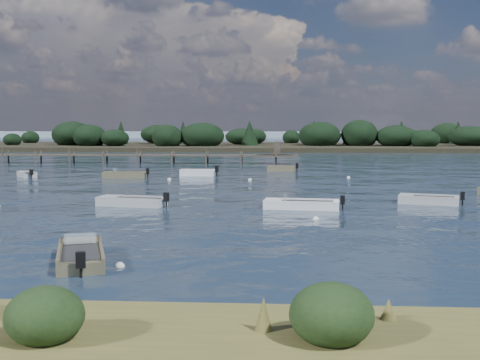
# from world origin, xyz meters

# --- Properties ---
(ground) EXTENTS (400.00, 400.00, 0.00)m
(ground) POSITION_xyz_m (0.00, 60.00, 0.00)
(ground) COLOR #162333
(ground) RESTS_ON ground
(shore_lip) EXTENTS (160.00, 0.60, 0.30)m
(shore_lip) POSITION_xyz_m (0.00, -12.20, 0.00)
(shore_lip) COLOR black
(shore_lip) RESTS_ON ground
(dinghy_extra_b) EXTENTS (4.14, 1.92, 1.11)m
(dinghy_extra_b) POSITION_xyz_m (-9.62, 27.03, 0.15)
(dinghy_extra_b) COLOR #726A4C
(dinghy_extra_b) RESTS_ON ground
(tender_far_grey) EXTENTS (2.57, 2.89, 1.00)m
(tender_far_grey) POSITION_xyz_m (-18.56, 27.00, 0.14)
(tender_far_grey) COLOR #A1A6A7
(tender_far_grey) RESTS_ON ground
(tender_far_white) EXTENTS (3.54, 1.33, 1.21)m
(tender_far_white) POSITION_xyz_m (-3.33, 29.33, 0.17)
(tender_far_white) COLOR white
(tender_far_white) RESTS_ON ground
(dinghy_near_olive) EXTENTS (2.67, 4.35, 1.05)m
(dinghy_near_olive) POSITION_xyz_m (-2.53, -6.26, 0.14)
(dinghy_near_olive) COLOR #726A4C
(dinghy_near_olive) RESTS_ON ground
(dinghy_mid_grey) EXTENTS (4.29, 2.20, 1.06)m
(dinghy_mid_grey) POSITION_xyz_m (-4.31, 8.07, 0.14)
(dinghy_mid_grey) COLOR #A1A6A7
(dinghy_mid_grey) RESTS_ON ground
(dinghy_mid_white_a) EXTENTS (4.50, 2.00, 1.04)m
(dinghy_mid_white_a) POSITION_xyz_m (5.40, 7.47, 0.13)
(dinghy_mid_white_a) COLOR white
(dinghy_mid_white_a) RESTS_ON ground
(tender_far_grey_b) EXTENTS (3.21, 1.44, 1.08)m
(tender_far_grey_b) POSITION_xyz_m (4.46, 35.75, 0.15)
(tender_far_grey_b) COLOR #726A4C
(tender_far_grey_b) RESTS_ON ground
(dinghy_extra_a) EXTENTS (3.80, 2.48, 1.00)m
(dinghy_extra_a) POSITION_xyz_m (13.00, 10.11, 0.13)
(dinghy_extra_a) COLOR #A1A6A7
(dinghy_extra_a) RESTS_ON ground
(buoy_a) EXTENTS (0.32, 0.32, 0.32)m
(buoy_a) POSITION_xyz_m (-1.03, -6.87, 0.00)
(buoy_a) COLOR white
(buoy_a) RESTS_ON ground
(buoy_b) EXTENTS (0.32, 0.32, 0.32)m
(buoy_b) POSITION_xyz_m (5.97, 3.57, 0.00)
(buoy_b) COLOR white
(buoy_b) RESTS_ON ground
(buoy_e) EXTENTS (0.32, 0.32, 0.32)m
(buoy_e) POSITION_xyz_m (1.72, 25.15, 0.00)
(buoy_e) COLOR white
(buoy_e) RESTS_ON ground
(buoy_extra_a) EXTENTS (0.32, 0.32, 0.32)m
(buoy_extra_a) POSITION_xyz_m (10.40, 28.03, 0.00)
(buoy_extra_a) COLOR white
(buoy_extra_a) RESTS_ON ground
(buoy_extra_b) EXTENTS (0.32, 0.32, 0.32)m
(buoy_extra_b) POSITION_xyz_m (-5.23, 25.21, 0.00)
(buoy_extra_b) COLOR white
(buoy_extra_b) RESTS_ON ground
(jetty) EXTENTS (64.50, 3.20, 3.40)m
(jetty) POSITION_xyz_m (-21.74, 47.99, 0.98)
(jetty) COLOR #463D33
(jetty) RESTS_ON ground
(far_headland) EXTENTS (190.00, 40.00, 5.80)m
(far_headland) POSITION_xyz_m (25.00, 100.00, 1.96)
(far_headland) COLOR black
(far_headland) RESTS_ON ground
(distant_haze) EXTENTS (280.00, 20.00, 2.40)m
(distant_haze) POSITION_xyz_m (-90.00, 230.00, 0.00)
(distant_haze) COLOR #8A9DAB
(distant_haze) RESTS_ON ground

